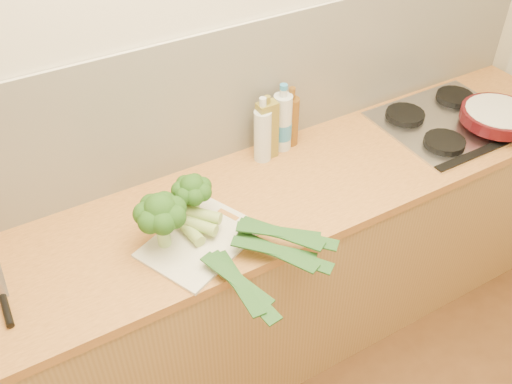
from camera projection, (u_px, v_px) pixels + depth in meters
room_shell at (207, 101)px, 2.12m from camera, size 3.50×3.50×3.50m
counter at (247, 280)px, 2.40m from camera, size 3.20×0.62×0.90m
gas_hob at (450, 121)px, 2.49m from camera, size 0.58×0.50×0.04m
chopping_board at (200, 241)px, 1.94m from camera, size 0.46×0.41×0.01m
broccoli_left at (160, 213)px, 1.83m from camera, size 0.17×0.18×0.21m
broccoli_right at (192, 190)px, 1.94m from camera, size 0.14×0.14×0.18m
leek_front at (203, 244)px, 1.89m from camera, size 0.14×0.65×0.04m
leek_mid at (217, 231)px, 1.91m from camera, size 0.42×0.57×0.04m
leek_back at (226, 220)px, 1.92m from camera, size 0.45×0.51×0.04m
chefs_knife at (4, 302)px, 1.73m from camera, size 0.04×0.32×0.02m
skillet at (498, 115)px, 2.43m from camera, size 0.45×0.31×0.05m
oil_tin at (267, 130)px, 2.24m from camera, size 0.08×0.05×0.28m
glass_bottle at (263, 134)px, 2.23m from camera, size 0.07×0.07×0.28m
amber_bottle at (291, 120)px, 2.31m from camera, size 0.06×0.06×0.26m
water_bottle at (282, 124)px, 2.29m from camera, size 0.08×0.08×0.27m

